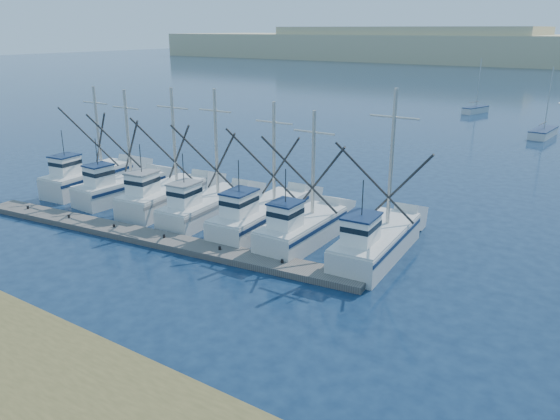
% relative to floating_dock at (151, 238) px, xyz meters
% --- Properties ---
extents(ground, '(500.00, 500.00, 0.00)m').
position_rel_floating_dock_xyz_m(ground, '(8.25, -5.62, -0.18)').
color(ground, '#0C1D36').
rests_on(ground, ground).
extents(floating_dock, '(27.61, 4.89, 0.37)m').
position_rel_floating_dock_xyz_m(floating_dock, '(0.00, 0.00, 0.00)').
color(floating_dock, '#625D57').
rests_on(floating_dock, ground).
extents(trawler_fleet, '(28.08, 8.93, 9.30)m').
position_rel_floating_dock_xyz_m(trawler_fleet, '(0.13, 4.86, 0.79)').
color(trawler_fleet, silver).
rests_on(trawler_fleet, ground).
extents(sailboat_near, '(2.37, 6.36, 8.10)m').
position_rel_floating_dock_xyz_m(sailboat_near, '(13.84, 49.78, 0.30)').
color(sailboat_near, silver).
rests_on(sailboat_near, ground).
extents(sailboat_far, '(2.91, 5.33, 8.10)m').
position_rel_floating_dock_xyz_m(sailboat_far, '(1.79, 64.88, 0.32)').
color(sailboat_far, silver).
rests_on(sailboat_far, ground).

